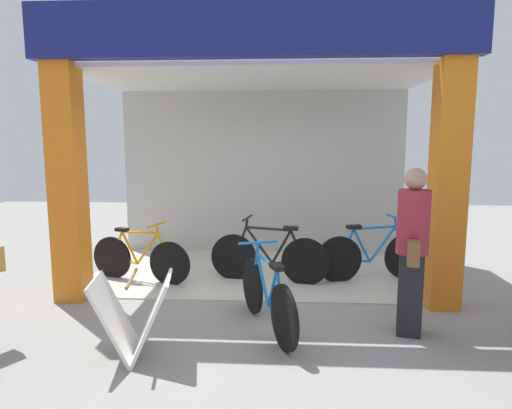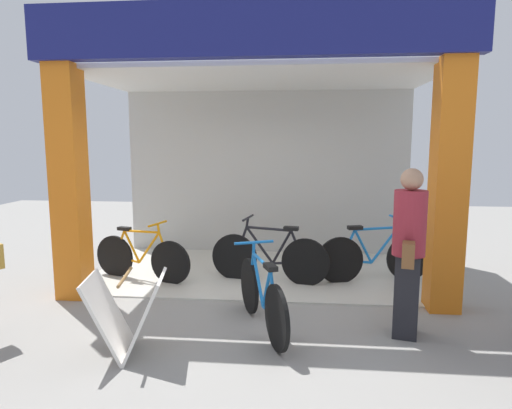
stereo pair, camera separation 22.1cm
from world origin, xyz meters
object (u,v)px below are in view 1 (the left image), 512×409
Objects in this scene: bicycle_parked_0 at (267,297)px; bicycle_inside_0 at (269,257)px; sandwich_board_sign at (133,317)px; pedestrian_3 at (412,250)px; bicycle_inside_1 at (373,255)px; bicycle_inside_2 at (140,258)px.

bicycle_inside_0 is at bearing 90.85° from bicycle_parked_0.
sandwich_board_sign is 0.46× the size of pedestrian_3.
sandwich_board_sign is (-1.20, -2.26, 0.01)m from bicycle_inside_0.
bicycle_inside_2 is (-3.35, -0.26, -0.03)m from bicycle_inside_1.
bicycle_inside_0 reaches higher than sandwich_board_sign.
sandwich_board_sign is at bearing -73.33° from bicycle_inside_2.
pedestrian_3 is (0.02, -1.78, 0.52)m from bicycle_inside_1.
bicycle_inside_0 is 1.10× the size of bicycle_parked_0.
sandwich_board_sign is (-1.22, -0.67, 0.02)m from bicycle_parked_0.
bicycle_inside_2 reaches higher than sandwich_board_sign.
bicycle_parked_0 is at bearing -38.96° from bicycle_inside_2.
bicycle_parked_0 is 1.39m from sandwich_board_sign.
bicycle_inside_0 is 1.59m from bicycle_parked_0.
pedestrian_3 is (2.71, 0.66, 0.51)m from sandwich_board_sign.
bicycle_parked_0 reaches higher than bicycle_inside_2.
pedestrian_3 is (3.37, -1.52, 0.55)m from bicycle_inside_2.
bicycle_inside_0 is at bearing 2.31° from bicycle_inside_2.
sandwich_board_sign is 2.84m from pedestrian_3.
pedestrian_3 is at bearing -0.29° from bicycle_parked_0.
bicycle_inside_2 is 0.88× the size of pedestrian_3.
bicycle_inside_1 reaches higher than bicycle_inside_2.
bicycle_parked_0 is 1.59m from pedestrian_3.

